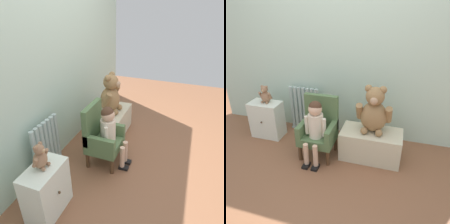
% 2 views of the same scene
% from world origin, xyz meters
% --- Properties ---
extents(ground_plane, '(6.00, 6.00, 0.00)m').
position_xyz_m(ground_plane, '(0.00, 0.00, 0.00)').
color(ground_plane, brown).
extents(back_wall, '(3.80, 0.05, 2.40)m').
position_xyz_m(back_wall, '(0.00, 1.17, 1.20)').
color(back_wall, silver).
rests_on(back_wall, ground_plane).
extents(radiator, '(0.43, 0.05, 0.64)m').
position_xyz_m(radiator, '(-0.52, 1.04, 0.32)').
color(radiator, '#A4B9B6').
rests_on(radiator, ground_plane).
extents(small_dresser, '(0.41, 0.27, 0.49)m').
position_xyz_m(small_dresser, '(-0.95, 0.76, 0.25)').
color(small_dresser, silver).
rests_on(small_dresser, ground_plane).
extents(child_armchair, '(0.40, 0.36, 0.73)m').
position_xyz_m(child_armchair, '(-0.13, 0.59, 0.34)').
color(child_armchair, '#516D44').
rests_on(child_armchair, ground_plane).
extents(child_figure, '(0.25, 0.35, 0.73)m').
position_xyz_m(child_figure, '(-0.13, 0.47, 0.47)').
color(child_figure, beige).
rests_on(child_figure, ground_plane).
extents(low_bench, '(0.69, 0.36, 0.35)m').
position_xyz_m(low_bench, '(0.47, 0.67, 0.18)').
color(low_bench, beige).
rests_on(low_bench, ground_plane).
extents(large_teddy_bear, '(0.39, 0.28, 0.54)m').
position_xyz_m(large_teddy_bear, '(0.48, 0.70, 0.59)').
color(large_teddy_bear, olive).
rests_on(large_teddy_bear, low_bench).
extents(small_teddy_bear, '(0.17, 0.12, 0.23)m').
position_xyz_m(small_teddy_bear, '(-0.93, 0.78, 0.59)').
color(small_teddy_bear, '#936C4E').
rests_on(small_teddy_bear, small_dresser).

